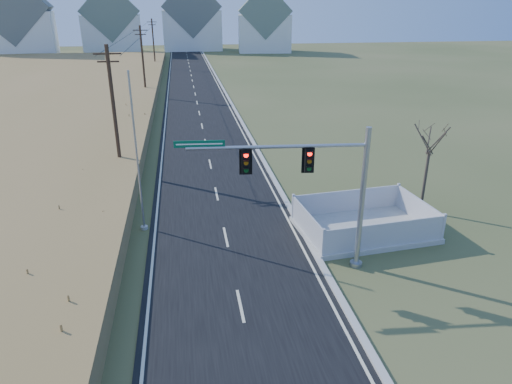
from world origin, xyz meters
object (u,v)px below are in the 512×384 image
(traffic_signal_mast, at_px, (322,185))
(flagpole, at_px, (138,171))
(open_sign, at_px, (333,242))
(bare_tree, at_px, (431,137))
(fence_enclosure, at_px, (363,227))

(traffic_signal_mast, height_order, flagpole, flagpole)
(open_sign, relative_size, bare_tree, 0.13)
(fence_enclosure, relative_size, flagpole, 0.85)
(fence_enclosure, relative_size, open_sign, 10.30)
(flagpole, bearing_deg, fence_enclosure, -10.83)
(fence_enclosure, distance_m, open_sign, 2.70)
(flagpole, height_order, bare_tree, flagpole)
(traffic_signal_mast, xyz_separation_m, bare_tree, (7.84, 5.07, 0.39))
(open_sign, bearing_deg, traffic_signal_mast, -138.96)
(flagpole, bearing_deg, open_sign, -21.61)
(flagpole, bearing_deg, traffic_signal_mast, -32.74)
(fence_enclosure, height_order, bare_tree, bare_tree)
(flagpole, xyz_separation_m, bare_tree, (16.09, -0.23, 1.15))
(fence_enclosure, xyz_separation_m, flagpole, (-11.71, 2.24, 3.09))
(flagpole, distance_m, bare_tree, 16.13)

